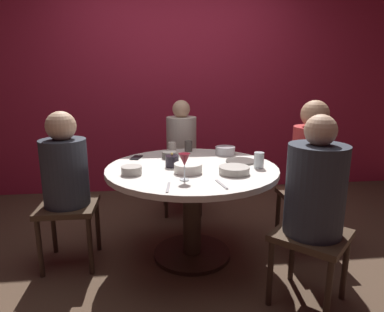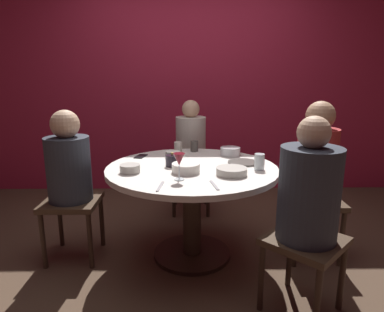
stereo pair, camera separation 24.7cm
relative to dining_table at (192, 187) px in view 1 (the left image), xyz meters
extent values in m
plane|color=#4C3828|center=(0.00, 0.00, -0.57)|extent=(8.00, 8.00, 0.00)
cube|color=maroon|center=(0.00, 1.67, 0.73)|extent=(6.00, 0.10, 2.60)
cylinder|color=silver|center=(0.00, 0.00, 0.14)|extent=(1.27, 1.27, 0.04)
cylinder|color=#332319|center=(0.00, 0.00, -0.22)|extent=(0.14, 0.14, 0.68)
cylinder|color=#2D2116|center=(0.00, 0.00, -0.55)|extent=(0.60, 0.60, 0.03)
cube|color=#3F2D1E|center=(-0.91, 0.00, -0.12)|extent=(0.40, 0.40, 0.04)
cylinder|color=#2D333D|center=(-0.91, 0.00, 0.14)|extent=(0.32, 0.32, 0.48)
sphere|color=tan|center=(-0.91, 0.00, 0.48)|extent=(0.21, 0.21, 0.21)
cylinder|color=#332319|center=(-1.08, -0.17, -0.35)|extent=(0.04, 0.04, 0.43)
cylinder|color=#332319|center=(-0.74, -0.17, -0.35)|extent=(0.04, 0.04, 0.43)
cylinder|color=#332319|center=(-1.08, 0.17, -0.35)|extent=(0.04, 0.04, 0.43)
cylinder|color=#332319|center=(-0.74, 0.17, -0.35)|extent=(0.04, 0.04, 0.43)
cube|color=#3F2D1E|center=(0.00, 0.91, -0.12)|extent=(0.40, 0.40, 0.04)
cylinder|color=beige|center=(0.00, 0.91, 0.16)|extent=(0.30, 0.30, 0.51)
sphere|color=tan|center=(0.00, 0.91, 0.50)|extent=(0.18, 0.18, 0.18)
cylinder|color=#332319|center=(-0.17, 1.08, -0.35)|extent=(0.04, 0.04, 0.43)
cylinder|color=#332319|center=(-0.17, 0.74, -0.35)|extent=(0.04, 0.04, 0.43)
cylinder|color=#332319|center=(0.17, 1.08, -0.35)|extent=(0.04, 0.04, 0.43)
cylinder|color=#332319|center=(0.17, 0.74, -0.35)|extent=(0.04, 0.04, 0.43)
cube|color=#3F2D1E|center=(0.93, 0.00, -0.12)|extent=(0.40, 0.40, 0.04)
cylinder|color=#B22D2D|center=(0.93, 0.00, 0.17)|extent=(0.30, 0.30, 0.54)
sphere|color=tan|center=(0.93, 0.00, 0.53)|extent=(0.21, 0.21, 0.21)
cylinder|color=#332319|center=(1.10, 0.17, -0.35)|extent=(0.04, 0.04, 0.43)
cylinder|color=#332319|center=(0.76, 0.17, -0.35)|extent=(0.04, 0.04, 0.43)
cylinder|color=#332319|center=(1.10, -0.17, -0.35)|extent=(0.04, 0.04, 0.43)
cylinder|color=#332319|center=(0.76, -0.17, -0.35)|extent=(0.04, 0.04, 0.43)
cube|color=#3F2D1E|center=(0.64, -0.64, -0.12)|extent=(0.57, 0.57, 0.04)
cylinder|color=#2D333D|center=(0.64, -0.64, 0.17)|extent=(0.48, 0.48, 0.53)
sphere|color=tan|center=(0.64, -0.64, 0.52)|extent=(0.18, 0.18, 0.18)
cylinder|color=#332319|center=(0.88, -0.64, -0.35)|extent=(0.04, 0.04, 0.43)
cylinder|color=#332319|center=(0.64, -0.40, -0.35)|extent=(0.04, 0.04, 0.43)
cylinder|color=#332319|center=(0.64, -0.88, -0.35)|extent=(0.04, 0.04, 0.43)
cylinder|color=#332319|center=(0.40, -0.64, -0.35)|extent=(0.04, 0.04, 0.43)
cylinder|color=black|center=(-0.15, 0.01, 0.20)|extent=(0.10, 0.10, 0.08)
sphere|color=#F9D159|center=(-0.15, 0.01, 0.25)|extent=(0.02, 0.02, 0.02)
cylinder|color=silver|center=(-0.09, -0.33, 0.16)|extent=(0.06, 0.06, 0.01)
cylinder|color=silver|center=(-0.09, -0.33, 0.21)|extent=(0.01, 0.01, 0.09)
cone|color=maroon|center=(-0.09, -0.33, 0.29)|extent=(0.08, 0.08, 0.08)
cylinder|color=#4C4742|center=(0.39, 0.09, 0.17)|extent=(0.23, 0.23, 0.01)
cube|color=black|center=(-0.42, 0.32, 0.16)|extent=(0.10, 0.15, 0.01)
cylinder|color=#B7B7BC|center=(0.33, 0.36, 0.19)|extent=(0.17, 0.17, 0.07)
cylinder|color=#B2ADA3|center=(-0.43, -0.15, 0.19)|extent=(0.14, 0.14, 0.06)
cylinder|color=silver|center=(-0.04, -0.15, 0.19)|extent=(0.20, 0.20, 0.06)
cylinder|color=#4C4742|center=(-0.15, 0.28, 0.18)|extent=(0.12, 0.12, 0.05)
cylinder|color=#B2ADA3|center=(0.27, -0.22, 0.18)|extent=(0.21, 0.21, 0.05)
cylinder|color=beige|center=(-0.12, 0.51, 0.20)|extent=(0.07, 0.07, 0.09)
cylinder|color=#4C4742|center=(0.03, 0.51, 0.21)|extent=(0.07, 0.07, 0.10)
cylinder|color=silver|center=(0.48, -0.09, 0.22)|extent=(0.07, 0.07, 0.12)
cube|color=#B7B7BC|center=(-0.20, -0.47, 0.16)|extent=(0.04, 0.18, 0.01)
cube|color=#B7B7BC|center=(0.13, -0.45, 0.16)|extent=(0.05, 0.18, 0.01)
camera|label=1|loc=(-0.28, -2.39, 0.81)|focal=31.43mm
camera|label=2|loc=(-0.03, -2.40, 0.81)|focal=31.43mm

